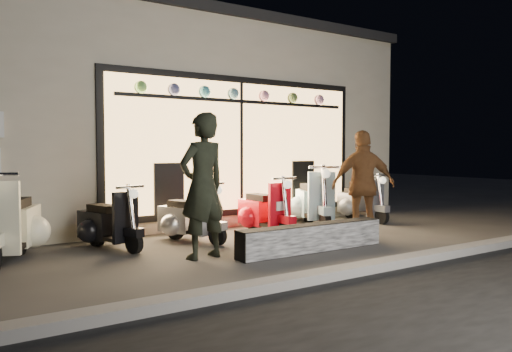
{
  "coord_description": "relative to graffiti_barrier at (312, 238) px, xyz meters",
  "views": [
    {
      "loc": [
        -4.2,
        -6.23,
        1.48
      ],
      "look_at": [
        0.27,
        0.6,
        1.05
      ],
      "focal_mm": 35.0,
      "sensor_mm": 36.0,
      "label": 1
    }
  ],
  "objects": [
    {
      "name": "ground",
      "position": [
        -0.42,
        0.65,
        -0.2
      ],
      "size": [
        40.0,
        40.0,
        0.0
      ],
      "primitive_type": "plane",
      "color": "#383533",
      "rests_on": "ground"
    },
    {
      "name": "scooter_blue",
      "position": [
        1.69,
        2.02,
        0.26
      ],
      "size": [
        0.92,
        1.56,
        1.13
      ],
      "rotation": [
        0.0,
        0.0,
        -0.41
      ],
      "color": "black",
      "rests_on": "ground"
    },
    {
      "name": "kerb",
      "position": [
        -0.42,
        -1.35,
        -0.14
      ],
      "size": [
        40.0,
        0.25,
        0.12
      ],
      "primitive_type": "cube",
      "color": "slate",
      "rests_on": "ground"
    },
    {
      "name": "man",
      "position": [
        -1.54,
        0.46,
        0.79
      ],
      "size": [
        0.8,
        0.61,
        1.98
      ],
      "primitive_type": "imported",
      "rotation": [
        0.0,
        0.0,
        3.34
      ],
      "color": "black",
      "rests_on": "ground"
    },
    {
      "name": "scooter_silver",
      "position": [
        -1.17,
        1.78,
        0.17
      ],
      "size": [
        0.72,
        1.29,
        0.93
      ],
      "rotation": [
        0.0,
        0.0,
        0.36
      ],
      "color": "black",
      "rests_on": "ground"
    },
    {
      "name": "graffiti_barrier",
      "position": [
        0.0,
        0.0,
        0.0
      ],
      "size": [
        2.46,
        0.28,
        0.4
      ],
      "primitive_type": "cube",
      "color": "black",
      "rests_on": "ground"
    },
    {
      "name": "woman",
      "position": [
        1.35,
        0.31,
        0.7
      ],
      "size": [
        1.14,
        0.87,
        1.8
      ],
      "primitive_type": "imported",
      "rotation": [
        0.0,
        0.0,
        2.68
      ],
      "color": "brown",
      "rests_on": "ground"
    },
    {
      "name": "shop_building",
      "position": [
        -0.42,
        5.63,
        1.9
      ],
      "size": [
        10.2,
        6.23,
        4.2
      ],
      "color": "beige",
      "rests_on": "ground"
    },
    {
      "name": "scooter_grey",
      "position": [
        2.91,
        1.98,
        0.18
      ],
      "size": [
        0.45,
        1.32,
        0.95
      ],
      "rotation": [
        0.0,
        0.0,
        -0.05
      ],
      "color": "black",
      "rests_on": "ground"
    },
    {
      "name": "scooter_red",
      "position": [
        0.28,
        1.72,
        0.19
      ],
      "size": [
        0.45,
        1.37,
        0.98
      ],
      "rotation": [
        0.0,
        0.0,
        0.03
      ],
      "color": "black",
      "rests_on": "ground"
    },
    {
      "name": "scooter_cream",
      "position": [
        -3.71,
        1.83,
        0.26
      ],
      "size": [
        0.93,
        1.59,
        1.16
      ],
      "rotation": [
        0.0,
        0.0,
        -0.39
      ],
      "color": "black",
      "rests_on": "ground"
    },
    {
      "name": "scooter_black",
      "position": [
        -2.44,
        1.9,
        0.17
      ],
      "size": [
        0.69,
        1.29,
        0.93
      ],
      "rotation": [
        0.0,
        0.0,
        0.33
      ],
      "color": "black",
      "rests_on": "ground"
    }
  ]
}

